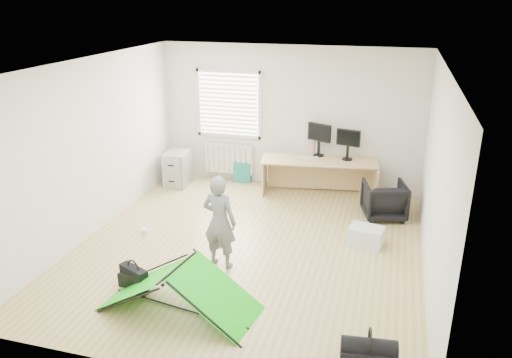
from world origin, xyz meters
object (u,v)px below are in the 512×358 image
(desk, at_px, (318,178))
(laptop_bag, at_px, (134,278))
(monitor_right, at_px, (348,149))
(kite, at_px, (179,289))
(duffel_bag, at_px, (368,358))
(monitor_left, at_px, (319,144))
(office_chair, at_px, (384,200))
(person, at_px, (220,222))
(storage_crate, at_px, (366,236))
(filing_cabinet, at_px, (178,168))
(thermos, at_px, (313,149))

(desk, bearing_deg, laptop_bag, -123.35)
(desk, xyz_separation_m, monitor_right, (0.49, 0.14, 0.57))
(kite, height_order, duffel_bag, kite)
(monitor_left, height_order, laptop_bag, monitor_left)
(kite, bearing_deg, office_chair, 65.63)
(person, distance_m, storage_crate, 2.30)
(monitor_right, height_order, duffel_bag, monitor_right)
(laptop_bag, bearing_deg, monitor_left, 90.55)
(desk, bearing_deg, monitor_right, 8.19)
(desk, bearing_deg, office_chair, -35.74)
(filing_cabinet, relative_size, thermos, 2.67)
(thermos, relative_size, duffel_bag, 0.45)
(filing_cabinet, bearing_deg, duffel_bag, -51.03)
(person, bearing_deg, kite, 91.98)
(laptop_bag, bearing_deg, thermos, 92.00)
(storage_crate, height_order, duffel_bag, storage_crate)
(office_chair, xyz_separation_m, laptop_bag, (-2.97, -3.13, -0.15))
(monitor_left, xyz_separation_m, storage_crate, (1.06, -1.94, -0.80))
(monitor_right, xyz_separation_m, duffel_bag, (0.73, -4.55, -0.80))
(desk, xyz_separation_m, filing_cabinet, (-2.76, -0.14, -0.02))
(office_chair, relative_size, person, 0.51)
(monitor_right, xyz_separation_m, thermos, (-0.65, 0.10, -0.08))
(office_chair, distance_m, storage_crate, 1.11)
(monitor_left, distance_m, storage_crate, 2.35)
(monitor_left, distance_m, thermos, 0.15)
(filing_cabinet, xyz_separation_m, thermos, (2.60, 0.39, 0.51))
(storage_crate, bearing_deg, duffel_bag, -85.54)
(desk, bearing_deg, filing_cabinet, 174.69)
(monitor_left, bearing_deg, laptop_bag, -90.07)
(monitor_left, xyz_separation_m, laptop_bag, (-1.71, -3.99, -0.78))
(monitor_right, distance_m, laptop_bag, 4.57)
(monitor_right, xyz_separation_m, kite, (-1.52, -4.15, -0.64))
(office_chair, height_order, laptop_bag, office_chair)
(desk, bearing_deg, kite, -112.70)
(person, distance_m, kite, 1.19)
(office_chair, bearing_deg, kite, 40.80)
(thermos, xyz_separation_m, duffel_bag, (1.38, -4.65, -0.72))
(storage_crate, bearing_deg, filing_cabinet, 157.50)
(laptop_bag, height_order, duffel_bag, laptop_bag)
(person, bearing_deg, office_chair, -124.99)
(desk, height_order, office_chair, desk)
(desk, distance_m, kite, 4.13)
(storage_crate, xyz_separation_m, laptop_bag, (-2.76, -2.06, 0.02))
(desk, height_order, person, person)
(desk, xyz_separation_m, kite, (-1.03, -4.00, -0.07))
(monitor_right, bearing_deg, thermos, -176.60)
(monitor_left, relative_size, duffel_bag, 0.86)
(person, xyz_separation_m, storage_crate, (1.91, 1.18, -0.53))
(thermos, height_order, storage_crate, thermos)
(monitor_left, relative_size, person, 0.36)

